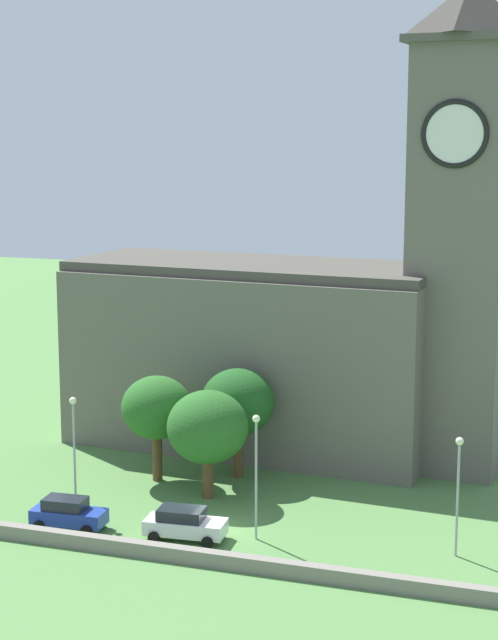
{
  "coord_description": "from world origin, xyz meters",
  "views": [
    {
      "loc": [
        20.57,
        -54.54,
        22.9
      ],
      "look_at": [
        -0.2,
        6.71,
        11.36
      ],
      "focal_mm": 59.61,
      "sensor_mm": 36.0,
      "label": 1
    }
  ],
  "objects": [
    {
      "name": "streetlamp_east_mid",
      "position": [
        13.66,
        1.03,
        4.52
      ],
      "size": [
        0.44,
        0.44,
        6.73
      ],
      "color": "#9EA0A5",
      "rests_on": "ground"
    },
    {
      "name": "church",
      "position": [
        0.12,
        17.51,
        9.12
      ],
      "size": [
        32.29,
        12.81,
        32.31
      ],
      "color": "#666056",
      "rests_on": "ground"
    },
    {
      "name": "tree_riverside_east",
      "position": [
        -6.92,
        7.58,
        4.94
      ],
      "size": [
        4.64,
        4.64,
        7.07
      ],
      "color": "brown",
      "rests_on": "ground"
    },
    {
      "name": "streetlamp_west_mid",
      "position": [
        -9.19,
        0.38,
        4.81
      ],
      "size": [
        0.44,
        0.44,
        7.23
      ],
      "color": "#9EA0A5",
      "rests_on": "ground"
    },
    {
      "name": "car_blue",
      "position": [
        -8.34,
        -2.18,
        0.94
      ],
      "size": [
        4.45,
        2.27,
        1.86
      ],
      "color": "#233D9E",
      "rests_on": "ground"
    },
    {
      "name": "quay_barrier",
      "position": [
        0.0,
        -4.54,
        0.41
      ],
      "size": [
        53.96,
        0.7,
        0.82
      ],
      "primitive_type": "cube",
      "color": "gray",
      "rests_on": "ground"
    },
    {
      "name": "streetlamp_central",
      "position": [
        2.55,
        -0.14,
        4.84
      ],
      "size": [
        0.44,
        0.44,
        7.3
      ],
      "color": "#9EA0A5",
      "rests_on": "ground"
    },
    {
      "name": "car_white",
      "position": [
        -1.3,
        -1.48,
        0.92
      ],
      "size": [
        4.74,
        2.49,
        1.82
      ],
      "color": "silver",
      "rests_on": "ground"
    },
    {
      "name": "tree_by_tower",
      "position": [
        -2.09,
        9.97,
        5.14
      ],
      "size": [
        4.9,
        4.9,
        7.4
      ],
      "color": "brown",
      "rests_on": "ground"
    },
    {
      "name": "tree_riverside_west",
      "position": [
        -2.53,
        5.49,
        4.58
      ],
      "size": [
        5.13,
        5.13,
        6.93
      ],
      "color": "brown",
      "rests_on": "ground"
    },
    {
      "name": "ground_plane",
      "position": [
        0.0,
        15.0,
        0.0
      ],
      "size": [
        200.0,
        200.0,
        0.0
      ],
      "primitive_type": "plane",
      "color": "#517F42"
    }
  ]
}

